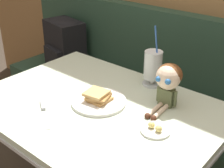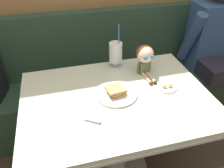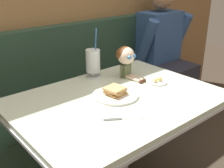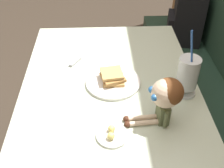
{
  "view_description": "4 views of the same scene",
  "coord_description": "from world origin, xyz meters",
  "px_view_note": "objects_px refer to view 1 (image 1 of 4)",
  "views": [
    {
      "loc": [
        0.84,
        -0.7,
        1.46
      ],
      "look_at": [
        0.07,
        0.2,
        0.86
      ],
      "focal_mm": 50.0,
      "sensor_mm": 36.0,
      "label": 1
    },
    {
      "loc": [
        -0.29,
        -0.81,
        1.57
      ],
      "look_at": [
        -0.02,
        0.21,
        0.81
      ],
      "focal_mm": 36.17,
      "sensor_mm": 36.0,
      "label": 2
    },
    {
      "loc": [
        -0.91,
        -0.85,
        1.39
      ],
      "look_at": [
        0.03,
        0.25,
        0.79
      ],
      "focal_mm": 44.99,
      "sensor_mm": 36.0,
      "label": 3
    },
    {
      "loc": [
        1.03,
        0.14,
        1.56
      ],
      "look_at": [
        0.12,
        0.19,
        0.83
      ],
      "focal_mm": 46.12,
      "sensor_mm": 36.0,
      "label": 4
    }
  ],
  "objects_px": {
    "milkshake_glass": "(153,67)",
    "toast_plate": "(98,100)",
    "butter_knife": "(43,109)",
    "backpack": "(64,43)",
    "butter_saucer": "(155,129)",
    "seated_doll": "(168,79)"
  },
  "relations": [
    {
      "from": "butter_saucer",
      "to": "milkshake_glass",
      "type": "bearing_deg",
      "value": 125.74
    },
    {
      "from": "milkshake_glass",
      "to": "toast_plate",
      "type": "bearing_deg",
      "value": -105.23
    },
    {
      "from": "toast_plate",
      "to": "butter_saucer",
      "type": "bearing_deg",
      "value": -3.26
    },
    {
      "from": "toast_plate",
      "to": "backpack",
      "type": "bearing_deg",
      "value": 146.71
    },
    {
      "from": "butter_knife",
      "to": "backpack",
      "type": "height_order",
      "value": "backpack"
    },
    {
      "from": "seated_doll",
      "to": "butter_saucer",
      "type": "bearing_deg",
      "value": -69.58
    },
    {
      "from": "toast_plate",
      "to": "butter_saucer",
      "type": "xyz_separation_m",
      "value": [
        0.32,
        -0.02,
        -0.01
      ]
    },
    {
      "from": "toast_plate",
      "to": "butter_knife",
      "type": "xyz_separation_m",
      "value": [
        -0.14,
        -0.2,
        -0.01
      ]
    },
    {
      "from": "seated_doll",
      "to": "backpack",
      "type": "xyz_separation_m",
      "value": [
        -1.14,
        0.41,
        -0.21
      ]
    },
    {
      "from": "butter_knife",
      "to": "seated_doll",
      "type": "height_order",
      "value": "seated_doll"
    },
    {
      "from": "seated_doll",
      "to": "backpack",
      "type": "relative_size",
      "value": 0.55
    },
    {
      "from": "butter_knife",
      "to": "backpack",
      "type": "distance_m",
      "value": 1.09
    },
    {
      "from": "milkshake_glass",
      "to": "butter_knife",
      "type": "bearing_deg",
      "value": -114.21
    },
    {
      "from": "toast_plate",
      "to": "seated_doll",
      "type": "bearing_deg",
      "value": 36.5
    },
    {
      "from": "butter_knife",
      "to": "backpack",
      "type": "xyz_separation_m",
      "value": [
        -0.75,
        0.79,
        -0.09
      ]
    },
    {
      "from": "butter_knife",
      "to": "toast_plate",
      "type": "bearing_deg",
      "value": 54.07
    },
    {
      "from": "milkshake_glass",
      "to": "butter_saucer",
      "type": "relative_size",
      "value": 2.63
    },
    {
      "from": "milkshake_glass",
      "to": "backpack",
      "type": "height_order",
      "value": "milkshake_glass"
    },
    {
      "from": "seated_doll",
      "to": "backpack",
      "type": "bearing_deg",
      "value": 160.4
    },
    {
      "from": "toast_plate",
      "to": "butter_saucer",
      "type": "height_order",
      "value": "toast_plate"
    },
    {
      "from": "toast_plate",
      "to": "butter_knife",
      "type": "height_order",
      "value": "toast_plate"
    },
    {
      "from": "butter_saucer",
      "to": "backpack",
      "type": "height_order",
      "value": "backpack"
    }
  ]
}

